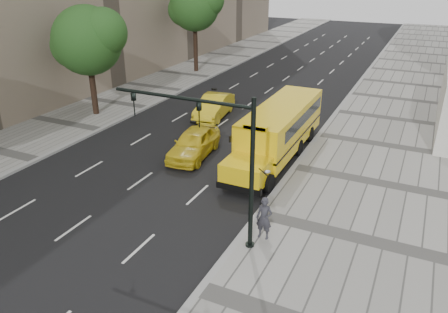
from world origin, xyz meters
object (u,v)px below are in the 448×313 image
at_px(tree_c, 195,5).
at_px(taxi_far, 214,106).
at_px(taxi_near, 194,143).
at_px(school_bus, 280,127).
at_px(tree_b, 88,40).
at_px(pedestrian, 264,218).
at_px(traffic_signal, 218,151).

height_order(tree_c, taxi_far, tree_c).
bearing_deg(taxi_near, school_bus, 22.79).
height_order(tree_b, tree_c, tree_c).
bearing_deg(tree_c, pedestrian, -56.12).
xyz_separation_m(pedestrian, traffic_signal, (-1.70, -0.78, 3.01)).
height_order(tree_b, taxi_far, tree_b).
relative_size(tree_b, pedestrian, 4.34).
bearing_deg(school_bus, pedestrian, -75.00).
height_order(taxi_near, traffic_signal, traffic_signal).
relative_size(school_bus, traffic_signal, 1.81).
distance_m(tree_c, school_bus, 23.03).
height_order(school_bus, taxi_far, school_bus).
bearing_deg(tree_c, taxi_near, -61.70).
xyz_separation_m(school_bus, pedestrian, (2.39, -8.94, -0.68)).
distance_m(school_bus, traffic_signal, 10.02).
distance_m(school_bus, taxi_near, 5.23).
bearing_deg(taxi_near, tree_b, 155.09).
bearing_deg(school_bus, tree_b, 176.22).
height_order(school_bus, traffic_signal, traffic_signal).
xyz_separation_m(tree_c, school_bus, (14.91, -16.82, -5.00)).
height_order(taxi_far, traffic_signal, traffic_signal).
distance_m(pedestrian, traffic_signal, 3.55).
xyz_separation_m(school_bus, taxi_far, (-6.68, 4.53, -0.93)).
bearing_deg(traffic_signal, tree_b, 145.54).
distance_m(tree_c, taxi_near, 22.74).
xyz_separation_m(tree_b, taxi_far, (8.23, 3.54, -4.82)).
bearing_deg(tree_c, traffic_signal, -59.56).
bearing_deg(traffic_signal, taxi_near, 125.74).
bearing_deg(pedestrian, school_bus, 103.88).
bearing_deg(traffic_signal, tree_c, 120.44).
bearing_deg(school_bus, taxi_far, 145.86).
bearing_deg(tree_c, school_bus, -48.46).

